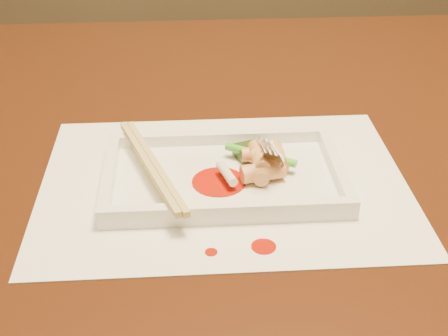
{
  "coord_description": "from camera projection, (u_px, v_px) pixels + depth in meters",
  "views": [
    {
      "loc": [
        -0.01,
        -0.68,
        1.13
      ],
      "look_at": [
        0.03,
        -0.11,
        0.77
      ],
      "focal_mm": 50.0,
      "sensor_mm": 36.0,
      "label": 1
    }
  ],
  "objects": [
    {
      "name": "sauce_blob_0",
      "position": [
        219.0,
        182.0,
        0.67
      ],
      "size": [
        0.06,
        0.06,
        0.0
      ],
      "primitive_type": "cylinder",
      "color": "#AB1405",
      "rests_on": "plate_base"
    },
    {
      "name": "veg_piece",
      "position": [
        252.0,
        150.0,
        0.71
      ],
      "size": [
        0.05,
        0.04,
        0.01
      ],
      "primitive_type": "cube",
      "rotation": [
        0.0,
        0.0,
        0.35
      ],
      "color": "black",
      "rests_on": "plate_base"
    },
    {
      "name": "chopstick_a",
      "position": [
        148.0,
        165.0,
        0.67
      ],
      "size": [
        0.07,
        0.19,
        0.01
      ],
      "primitive_type": "cube",
      "rotation": [
        0.0,
        0.0,
        0.33
      ],
      "color": "tan",
      "rests_on": "plate_rim_near"
    },
    {
      "name": "chopstick_b",
      "position": [
        155.0,
        164.0,
        0.67
      ],
      "size": [
        0.07,
        0.19,
        0.01
      ],
      "primitive_type": "cube",
      "rotation": [
        0.0,
        0.0,
        0.33
      ],
      "color": "tan",
      "rests_on": "plate_rim_near"
    },
    {
      "name": "rice_cake_3",
      "position": [
        263.0,
        170.0,
        0.67
      ],
      "size": [
        0.03,
        0.05,
        0.02
      ],
      "primitive_type": "cylinder",
      "rotation": [
        1.57,
        0.0,
        2.91
      ],
      "color": "#E7B36C",
      "rests_on": "plate_base"
    },
    {
      "name": "fork",
      "position": [
        289.0,
        106.0,
        0.66
      ],
      "size": [
        0.09,
        0.1,
        0.14
      ],
      "primitive_type": null,
      "color": "silver",
      "rests_on": "plate_base"
    },
    {
      "name": "plate_rim_far",
      "position": [
        220.0,
        137.0,
        0.74
      ],
      "size": [
        0.26,
        0.01,
        0.01
      ],
      "primitive_type": "cube",
      "color": "white",
      "rests_on": "plate_base"
    },
    {
      "name": "plate_rim_right",
      "position": [
        336.0,
        166.0,
        0.68
      ],
      "size": [
        0.01,
        0.14,
        0.01
      ],
      "primitive_type": "cube",
      "color": "white",
      "rests_on": "plate_base"
    },
    {
      "name": "scallion_green",
      "position": [
        260.0,
        155.0,
        0.69
      ],
      "size": [
        0.08,
        0.05,
        0.01
      ],
      "primitive_type": "cylinder",
      "rotation": [
        1.57,
        0.0,
        1.03
      ],
      "color": "green",
      "rests_on": "plate_base"
    },
    {
      "name": "rice_cake_2",
      "position": [
        268.0,
        160.0,
        0.68
      ],
      "size": [
        0.04,
        0.04,
        0.02
      ],
      "primitive_type": "cylinder",
      "rotation": [
        1.57,
        0.0,
        0.91
      ],
      "color": "#E7B36C",
      "rests_on": "plate_base"
    },
    {
      "name": "plate_base",
      "position": [
        224.0,
        179.0,
        0.68
      ],
      "size": [
        0.26,
        0.16,
        0.01
      ],
      "primitive_type": "cube",
      "color": "white",
      "rests_on": "placemat"
    },
    {
      "name": "sauce_splatter_a",
      "position": [
        264.0,
        246.0,
        0.59
      ],
      "size": [
        0.02,
        0.02,
        0.0
      ],
      "primitive_type": "cylinder",
      "color": "#AB1405",
      "rests_on": "placemat"
    },
    {
      "name": "plate_rim_left",
      "position": [
        109.0,
        174.0,
        0.67
      ],
      "size": [
        0.01,
        0.14,
        0.01
      ],
      "primitive_type": "cube",
      "color": "white",
      "rests_on": "plate_base"
    },
    {
      "name": "table",
      "position": [
        196.0,
        204.0,
        0.83
      ],
      "size": [
        1.4,
        0.9,
        0.75
      ],
      "color": "black",
      "rests_on": "ground"
    },
    {
      "name": "rice_cake_4",
      "position": [
        263.0,
        173.0,
        0.67
      ],
      "size": [
        0.05,
        0.03,
        0.02
      ],
      "primitive_type": "cylinder",
      "rotation": [
        1.57,
        0.0,
        1.78
      ],
      "color": "#E7B36C",
      "rests_on": "plate_base"
    },
    {
      "name": "sauce_splatter_b",
      "position": [
        211.0,
        252.0,
        0.58
      ],
      "size": [
        0.01,
        0.01,
        0.0
      ],
      "primitive_type": "cylinder",
      "color": "#AB1405",
      "rests_on": "placemat"
    },
    {
      "name": "rice_cake_6",
      "position": [
        278.0,
        157.0,
        0.7
      ],
      "size": [
        0.02,
        0.05,
        0.02
      ],
      "primitive_type": "cylinder",
      "rotation": [
        1.57,
        0.0,
        0.03
      ],
      "color": "#E7B36C",
      "rests_on": "plate_base"
    },
    {
      "name": "placemat",
      "position": [
        224.0,
        182.0,
        0.69
      ],
      "size": [
        0.4,
        0.3,
        0.0
      ],
      "primitive_type": "cube",
      "color": "white",
      "rests_on": "table"
    },
    {
      "name": "rice_cake_0",
      "position": [
        259.0,
        172.0,
        0.67
      ],
      "size": [
        0.04,
        0.03,
        0.02
      ],
      "primitive_type": "cylinder",
      "rotation": [
        1.57,
        0.0,
        1.73
      ],
      "color": "#E7B36C",
      "rests_on": "plate_base"
    },
    {
      "name": "plate_rim_near",
      "position": [
        229.0,
        210.0,
        0.62
      ],
      "size": [
        0.26,
        0.01,
        0.01
      ],
      "primitive_type": "cube",
      "color": "white",
      "rests_on": "plate_base"
    },
    {
      "name": "rice_cake_1",
      "position": [
        262.0,
        154.0,
        0.7
      ],
      "size": [
        0.05,
        0.02,
        0.02
      ],
      "primitive_type": "cylinder",
      "rotation": [
        1.57,
        0.0,
        1.61
      ],
      "color": "#E7B36C",
      "rests_on": "plate_base"
    },
    {
      "name": "scallion_white",
      "position": [
        227.0,
        173.0,
        0.66
      ],
      "size": [
        0.02,
        0.04,
        0.01
      ],
      "primitive_type": "cylinder",
      "rotation": [
        1.57,
        0.0,
        0.29
      ],
      "color": "#EAEACC",
      "rests_on": "plate_base"
    },
    {
      "name": "rice_cake_5",
      "position": [
        259.0,
        157.0,
        0.68
      ],
      "size": [
        0.02,
        0.05,
        0.02
      ],
      "primitive_type": "cylinder",
      "rotation": [
        1.57,
        0.0,
        0.05
      ],
      "color": "#E7B36C",
      "rests_on": "plate_base"
    }
  ]
}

